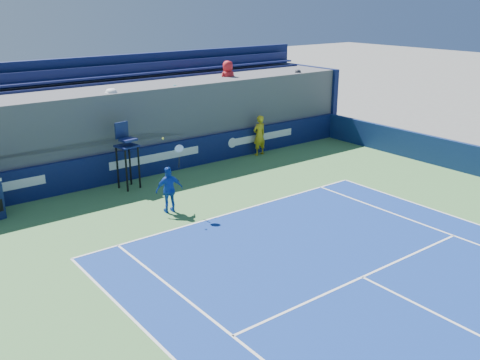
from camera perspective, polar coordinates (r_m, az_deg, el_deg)
ball_person at (r=24.04m, az=2.08°, el=4.78°), size 0.66×0.44×1.81m
back_hoarding at (r=21.67m, az=-9.06°, el=2.14°), size 20.40×0.21×1.20m
umpire_chair at (r=19.98m, az=-12.02°, el=3.31°), size 0.80×0.80×2.48m
tennis_player at (r=17.62m, az=-7.55°, el=-1.01°), size 0.97×0.60×2.57m
stadium_seating at (r=23.14m, az=-11.67°, el=6.21°), size 21.00×4.05×4.40m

